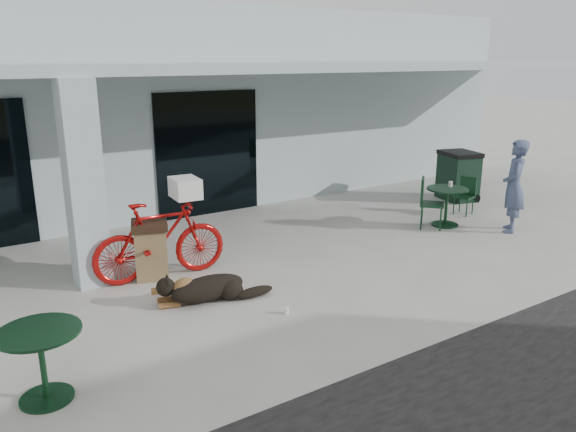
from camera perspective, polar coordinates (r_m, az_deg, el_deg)
ground at (r=7.84m, az=-3.88°, el=-9.87°), size 80.00×80.00×0.00m
building at (r=15.12m, az=-20.44°, el=10.53°), size 22.00×7.00×4.50m
storefront_glass_right at (r=12.49m, az=-8.11°, el=6.26°), size 2.40×0.06×2.70m
column at (r=8.89m, az=-20.02°, el=2.95°), size 0.50×0.50×3.12m
overhang at (r=10.36m, az=-14.41°, el=14.34°), size 22.00×2.80×0.18m
bicycle at (r=9.02m, az=-12.86°, el=-2.41°), size 2.15×0.76×1.27m
laundry_basket at (r=8.94m, az=-10.40°, el=2.83°), size 0.44×0.56×0.32m
dog at (r=8.20m, az=-8.14°, el=-7.15°), size 1.36×0.77×0.43m
cup_near_dog at (r=7.81m, az=-0.18°, el=-9.59°), size 0.08×0.08×0.09m
cafe_table_near at (r=6.38m, az=-23.64°, el=-13.73°), size 1.08×1.08×0.78m
cafe_table_far at (r=12.10m, az=15.77°, el=0.90°), size 0.98×0.98×0.80m
cafe_chair_far_a at (r=11.81m, az=14.43°, el=1.24°), size 0.69×0.70×1.04m
cafe_chair_far_b at (r=13.08m, az=17.45°, el=1.94°), size 0.49×0.47×0.83m
person at (r=12.00m, az=21.97°, el=2.82°), size 0.81×0.77×1.86m
cup_on_table at (r=12.17m, az=16.18°, el=3.14°), size 0.09×0.09×0.11m
trash_receptacle at (r=9.14m, az=-13.75°, el=-3.33°), size 0.69×0.69×0.93m
wheeled_bin at (r=14.39m, az=16.90°, el=3.94°), size 0.96×1.10×1.19m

